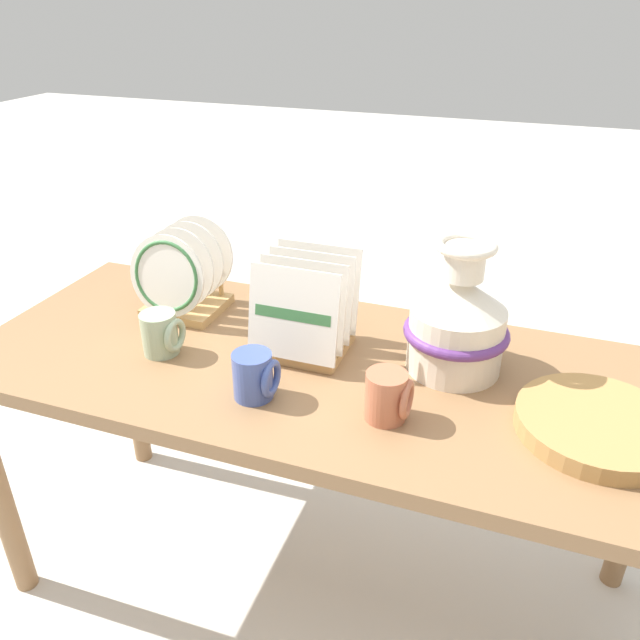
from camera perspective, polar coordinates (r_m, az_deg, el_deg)
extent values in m
plane|color=beige|center=(1.85, 0.00, -22.78)|extent=(14.00, 14.00, 0.00)
cube|color=olive|center=(1.39, 0.00, -4.64)|extent=(1.60, 0.65, 0.03)
cylinder|color=olive|center=(2.10, -16.95, -4.90)|extent=(0.06, 0.06, 0.67)
cylinder|color=olive|center=(1.80, 27.18, -13.49)|extent=(0.06, 0.06, 0.67)
cylinder|color=silver|center=(1.36, 12.26, -1.70)|extent=(0.20, 0.20, 0.14)
cone|color=silver|center=(1.31, 12.73, 2.37)|extent=(0.20, 0.20, 0.07)
cylinder|color=silver|center=(1.28, 13.06, 5.18)|extent=(0.08, 0.08, 0.07)
torus|color=silver|center=(1.27, 13.23, 6.62)|extent=(0.12, 0.12, 0.02)
torus|color=#60337A|center=(1.35, 12.34, -1.06)|extent=(0.22, 0.22, 0.02)
cube|color=tan|center=(1.64, -12.03, 1.28)|extent=(0.18, 0.17, 0.02)
cylinder|color=tan|center=(1.70, -12.93, 4.11)|extent=(0.01, 0.01, 0.08)
cylinder|color=tan|center=(1.64, -9.08, 3.54)|extent=(0.01, 0.01, 0.08)
cylinder|color=white|center=(1.54, -13.85, 3.89)|extent=(0.20, 0.05, 0.20)
torus|color=#38703D|center=(1.53, -13.89, 3.88)|extent=(0.17, 0.04, 0.17)
cylinder|color=white|center=(1.57, -12.90, 4.60)|extent=(0.20, 0.05, 0.20)
cylinder|color=white|center=(1.61, -11.99, 5.27)|extent=(0.20, 0.05, 0.20)
cylinder|color=white|center=(1.65, -11.12, 5.91)|extent=(0.20, 0.05, 0.20)
cube|color=tan|center=(1.43, -1.28, -2.29)|extent=(0.18, 0.17, 0.02)
cylinder|color=tan|center=(1.48, -2.71, 1.09)|extent=(0.01, 0.01, 0.08)
cylinder|color=tan|center=(1.44, 2.05, 0.29)|extent=(0.01, 0.01, 0.08)
cube|color=white|center=(1.31, -2.49, 0.47)|extent=(0.20, 0.05, 0.20)
cube|color=white|center=(1.35, -1.71, 1.39)|extent=(0.20, 0.05, 0.20)
cube|color=white|center=(1.40, -0.97, 2.25)|extent=(0.20, 0.05, 0.20)
cube|color=white|center=(1.44, -0.27, 3.06)|extent=(0.20, 0.05, 0.20)
cube|color=#38703D|center=(1.31, -2.52, 0.45)|extent=(0.17, 0.01, 0.02)
cylinder|color=#AD7F47|center=(1.29, 23.91, -9.22)|extent=(0.30, 0.30, 0.01)
cylinder|color=#AD7F47|center=(1.28, 23.99, -8.89)|extent=(0.30, 0.30, 0.01)
cylinder|color=#AD7F47|center=(1.28, 24.06, -8.57)|extent=(0.30, 0.30, 0.01)
cylinder|color=#AD7F47|center=(1.27, 24.14, -8.24)|extent=(0.30, 0.30, 0.01)
cylinder|color=#9EB28E|center=(1.44, -14.46, -1.18)|extent=(0.08, 0.08, 0.10)
torus|color=#9EB28E|center=(1.42, -13.11, -1.39)|extent=(0.01, 0.08, 0.08)
cylinder|color=#42569E|center=(1.26, -6.17, -5.06)|extent=(0.08, 0.08, 0.10)
torus|color=#42569E|center=(1.24, -4.49, -5.35)|extent=(0.01, 0.08, 0.08)
cylinder|color=#B76647|center=(1.20, 6.05, -6.92)|extent=(0.08, 0.08, 0.10)
torus|color=#B76647|center=(1.19, 7.94, -7.19)|extent=(0.01, 0.08, 0.08)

